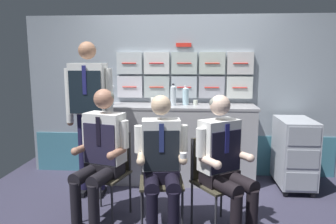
% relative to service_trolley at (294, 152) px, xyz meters
% --- Properties ---
extents(ground, '(4.80, 4.80, 0.04)m').
position_rel_service_trolley_xyz_m(ground, '(-1.39, -0.94, -0.48)').
color(ground, '#323144').
extents(galley_bulkhead, '(4.20, 0.14, 2.15)m').
position_rel_service_trolley_xyz_m(galley_bulkhead, '(-1.38, 0.44, 0.60)').
color(galley_bulkhead, '#929CA8').
rests_on(galley_bulkhead, ground).
extents(galley_counter, '(1.99, 0.53, 1.00)m').
position_rel_service_trolley_xyz_m(galley_counter, '(-1.44, 0.15, 0.04)').
color(galley_counter, '#A8A7AB').
rests_on(galley_counter, ground).
extents(service_trolley, '(0.40, 0.65, 0.86)m').
position_rel_service_trolley_xyz_m(service_trolley, '(0.00, 0.00, 0.00)').
color(service_trolley, black).
rests_on(service_trolley, ground).
extents(folding_chair_left, '(0.50, 0.50, 0.85)m').
position_rel_service_trolley_xyz_m(folding_chair_left, '(-2.07, -0.82, 0.07)').
color(folding_chair_left, '#2D2D33').
rests_on(folding_chair_left, ground).
extents(crew_member_left, '(0.53, 0.69, 1.30)m').
position_rel_service_trolley_xyz_m(crew_member_left, '(-2.12, -0.97, 0.26)').
color(crew_member_left, black).
rests_on(crew_member_left, ground).
extents(folding_chair_right, '(0.45, 0.45, 0.85)m').
position_rel_service_trolley_xyz_m(folding_chair_right, '(-1.54, -0.96, 0.07)').
color(folding_chair_right, '#2D2D33').
rests_on(folding_chair_right, ground).
extents(crew_member_right, '(0.49, 0.63, 1.26)m').
position_rel_service_trolley_xyz_m(crew_member_right, '(-1.52, -1.12, 0.23)').
color(crew_member_right, black).
rests_on(crew_member_right, ground).
extents(folding_chair_near_trolley, '(0.56, 0.56, 0.85)m').
position_rel_service_trolley_xyz_m(folding_chair_near_trolley, '(-1.05, -0.98, 0.07)').
color(folding_chair_near_trolley, '#2D2D33').
rests_on(folding_chair_near_trolley, ground).
extents(crew_member_near_trolley, '(0.61, 0.67, 1.27)m').
position_rel_service_trolley_xyz_m(crew_member_near_trolley, '(-0.95, -1.11, 0.24)').
color(crew_member_near_trolley, black).
rests_on(crew_member_near_trolley, ground).
extents(crew_member_standing, '(0.55, 0.28, 1.77)m').
position_rel_service_trolley_xyz_m(crew_member_standing, '(-2.42, -0.36, 0.61)').
color(crew_member_standing, black).
rests_on(crew_member_standing, ground).
extents(water_bottle_blue_cap, '(0.06, 0.06, 0.28)m').
position_rel_service_trolley_xyz_m(water_bottle_blue_cap, '(-2.28, 0.15, 0.67)').
color(water_bottle_blue_cap, silver).
rests_on(water_bottle_blue_cap, galley_counter).
extents(sparkling_bottle_green, '(0.08, 0.08, 0.25)m').
position_rel_service_trolley_xyz_m(sparkling_bottle_green, '(-1.33, 0.20, 0.65)').
color(sparkling_bottle_green, '#AED5E3').
rests_on(sparkling_bottle_green, galley_counter).
extents(water_bottle_short, '(0.07, 0.07, 0.28)m').
position_rel_service_trolley_xyz_m(water_bottle_short, '(-1.49, 0.14, 0.66)').
color(water_bottle_short, silver).
rests_on(water_bottle_short, galley_counter).
extents(paper_cup_tan, '(0.06, 0.06, 0.08)m').
position_rel_service_trolley_xyz_m(paper_cup_tan, '(-1.77, 0.30, 0.57)').
color(paper_cup_tan, white).
rests_on(paper_cup_tan, galley_counter).
extents(coffee_cup_spare, '(0.06, 0.06, 0.06)m').
position_rel_service_trolley_xyz_m(coffee_cup_spare, '(-1.21, 0.23, 0.56)').
color(coffee_cup_spare, silver).
rests_on(coffee_cup_spare, galley_counter).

